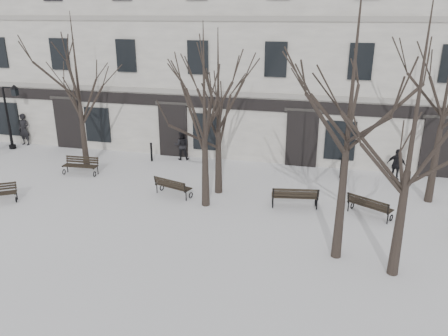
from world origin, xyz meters
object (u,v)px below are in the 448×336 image
(bench_1, at_px, (172,186))
(tree_3, at_px, (416,114))
(tree_2, at_px, (352,91))
(lamp_post, at_px, (11,112))
(bench_2, at_px, (369,206))
(tree_1, at_px, (204,96))
(bench_4, at_px, (295,196))
(bench_3, at_px, (81,165))

(bench_1, bearing_deg, tree_3, 172.89)
(tree_2, bearing_deg, lamp_post, 157.00)
(bench_2, height_order, lamp_post, lamp_post)
(tree_3, distance_m, bench_1, 10.58)
(tree_2, xyz_separation_m, bench_1, (-6.97, 3.42, -4.99))
(tree_1, distance_m, bench_4, 5.47)
(tree_1, bearing_deg, bench_4, 9.86)
(bench_2, xyz_separation_m, bench_4, (-2.91, 0.13, 0.04))
(tree_2, bearing_deg, tree_1, 151.69)
(bench_2, bearing_deg, bench_4, 27.08)
(lamp_post, bearing_deg, bench_3, -25.47)
(tree_1, distance_m, bench_1, 4.47)
(tree_3, xyz_separation_m, bench_3, (-14.03, 5.54, -4.53))
(bench_3, bearing_deg, tree_1, -19.60)
(tree_1, xyz_separation_m, bench_3, (-7.03, 2.07, -4.10))
(bench_1, distance_m, lamp_post, 12.29)
(bench_1, relative_size, lamp_post, 0.47)
(tree_1, relative_size, bench_4, 3.75)
(tree_3, height_order, bench_4, tree_3)
(tree_2, bearing_deg, bench_4, 115.86)
(bench_1, xyz_separation_m, lamp_post, (-11.36, 4.36, 1.72))
(tree_1, height_order, tree_3, tree_3)
(tree_2, distance_m, lamp_post, 20.18)
(tree_2, distance_m, bench_3, 14.18)
(tree_1, height_order, bench_4, tree_1)
(bench_2, bearing_deg, tree_2, 99.65)
(tree_1, bearing_deg, tree_3, -26.41)
(tree_2, bearing_deg, tree_3, -20.03)
(bench_4, bearing_deg, tree_3, 120.21)
(lamp_post, bearing_deg, tree_2, -23.00)
(bench_3, xyz_separation_m, lamp_post, (-6.00, 2.86, 1.71))
(bench_4, bearing_deg, bench_3, -17.02)
(tree_1, relative_size, tree_3, 0.91)
(bench_1, xyz_separation_m, bench_4, (5.28, 0.06, 0.05))
(tree_2, relative_size, bench_1, 4.89)
(bench_3, bearing_deg, bench_1, -18.89)
(tree_3, xyz_separation_m, lamp_post, (-20.02, 8.40, -2.82))
(tree_1, relative_size, bench_2, 4.10)
(tree_1, xyz_separation_m, lamp_post, (-13.03, 4.93, -2.39))
(bench_2, distance_m, bench_4, 2.91)
(bench_1, bearing_deg, lamp_post, -3.13)
(tree_2, xyz_separation_m, bench_4, (-1.69, 3.48, -4.94))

